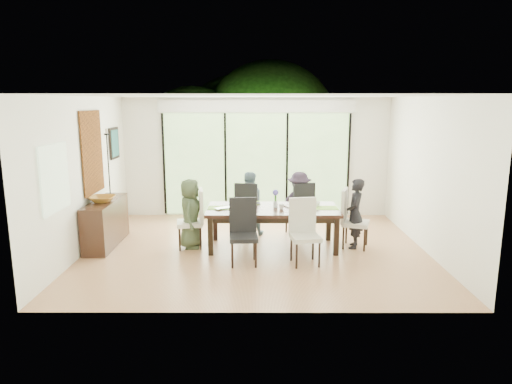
{
  "coord_description": "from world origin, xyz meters",
  "views": [
    {
      "loc": [
        0.02,
        -7.83,
        2.62
      ],
      "look_at": [
        0.0,
        0.25,
        1.0
      ],
      "focal_mm": 32.0,
      "sensor_mm": 36.0,
      "label": 1
    }
  ],
  "objects_px": {
    "bowl": "(102,199)",
    "person_far_left": "(249,203)",
    "laptop": "(225,209)",
    "table_top": "(273,210)",
    "person_right_end": "(355,214)",
    "cup_c": "(317,204)",
    "cup_a": "(234,204)",
    "chair_right_end": "(356,219)",
    "chair_far_left": "(249,208)",
    "chair_far_right": "(299,208)",
    "chair_near_left": "(244,232)",
    "person_far_right": "(299,203)",
    "person_left_end": "(190,213)",
    "sideboard": "(106,223)",
    "cup_b": "(281,207)",
    "chair_near_right": "(305,232)",
    "chair_left_end": "(189,218)",
    "vase": "(275,204)"
  },
  "relations": [
    {
      "from": "person_right_end",
      "to": "cup_a",
      "type": "xyz_separation_m",
      "value": [
        -2.18,
        0.15,
        0.15
      ]
    },
    {
      "from": "chair_left_end",
      "to": "sideboard",
      "type": "relative_size",
      "value": 0.72
    },
    {
      "from": "chair_near_right",
      "to": "cup_b",
      "type": "relative_size",
      "value": 11.0
    },
    {
      "from": "chair_near_right",
      "to": "person_far_left",
      "type": "bearing_deg",
      "value": 110.3
    },
    {
      "from": "chair_far_right",
      "to": "person_far_left",
      "type": "distance_m",
      "value": 1.0
    },
    {
      "from": "chair_near_left",
      "to": "person_far_right",
      "type": "xyz_separation_m",
      "value": [
        1.05,
        1.7,
        0.09
      ]
    },
    {
      "from": "person_left_end",
      "to": "laptop",
      "type": "bearing_deg",
      "value": -96.89
    },
    {
      "from": "chair_near_left",
      "to": "vase",
      "type": "distance_m",
      "value": 1.1
    },
    {
      "from": "laptop",
      "to": "cup_b",
      "type": "xyz_separation_m",
      "value": [
        1.0,
        0.0,
        0.03
      ]
    },
    {
      "from": "chair_right_end",
      "to": "cup_a",
      "type": "distance_m",
      "value": 2.22
    },
    {
      "from": "person_far_left",
      "to": "bowl",
      "type": "bearing_deg",
      "value": 10.93
    },
    {
      "from": "cup_a",
      "to": "sideboard",
      "type": "xyz_separation_m",
      "value": [
        -2.36,
        -0.02,
        -0.36
      ]
    },
    {
      "from": "chair_left_end",
      "to": "cup_c",
      "type": "height_order",
      "value": "chair_left_end"
    },
    {
      "from": "table_top",
      "to": "chair_near_right",
      "type": "xyz_separation_m",
      "value": [
        0.5,
        -0.87,
        -0.17
      ]
    },
    {
      "from": "person_far_right",
      "to": "bowl",
      "type": "relative_size",
      "value": 2.85
    },
    {
      "from": "vase",
      "to": "bowl",
      "type": "xyz_separation_m",
      "value": [
        -3.11,
        -0.02,
        0.1
      ]
    },
    {
      "from": "person_right_end",
      "to": "person_far_left",
      "type": "height_order",
      "value": "same"
    },
    {
      "from": "laptop",
      "to": "table_top",
      "type": "bearing_deg",
      "value": -26.67
    },
    {
      "from": "cup_b",
      "to": "cup_c",
      "type": "relative_size",
      "value": 0.81
    },
    {
      "from": "bowl",
      "to": "person_far_left",
      "type": "bearing_deg",
      "value": 16.95
    },
    {
      "from": "chair_left_end",
      "to": "person_far_right",
      "type": "xyz_separation_m",
      "value": [
        2.05,
        0.83,
        0.09
      ]
    },
    {
      "from": "chair_near_left",
      "to": "person_far_left",
      "type": "height_order",
      "value": "person_far_left"
    },
    {
      "from": "chair_left_end",
      "to": "cup_b",
      "type": "relative_size",
      "value": 11.0
    },
    {
      "from": "chair_right_end",
      "to": "chair_near_left",
      "type": "distance_m",
      "value": 2.18
    },
    {
      "from": "chair_far_right",
      "to": "cup_b",
      "type": "xyz_separation_m",
      "value": [
        -0.4,
        -0.95,
        0.24
      ]
    },
    {
      "from": "chair_near_left",
      "to": "chair_near_right",
      "type": "distance_m",
      "value": 1.0
    },
    {
      "from": "chair_near_left",
      "to": "sideboard",
      "type": "bearing_deg",
      "value": 154.5
    },
    {
      "from": "person_left_end",
      "to": "cup_b",
      "type": "xyz_separation_m",
      "value": [
        1.63,
        -0.1,
        0.15
      ]
    },
    {
      "from": "person_right_end",
      "to": "chair_far_left",
      "type": "bearing_deg",
      "value": -101.22
    },
    {
      "from": "chair_right_end",
      "to": "cup_a",
      "type": "xyz_separation_m",
      "value": [
        -2.2,
        0.15,
        0.24
      ]
    },
    {
      "from": "chair_near_right",
      "to": "cup_a",
      "type": "height_order",
      "value": "chair_near_right"
    },
    {
      "from": "chair_far_left",
      "to": "person_far_left",
      "type": "bearing_deg",
      "value": 101.99
    },
    {
      "from": "chair_right_end",
      "to": "cup_c",
      "type": "height_order",
      "value": "chair_right_end"
    },
    {
      "from": "person_far_right",
      "to": "sideboard",
      "type": "height_order",
      "value": "person_far_right"
    },
    {
      "from": "person_left_end",
      "to": "person_far_right",
      "type": "height_order",
      "value": "same"
    },
    {
      "from": "cup_b",
      "to": "cup_a",
      "type": "bearing_deg",
      "value": 163.61
    },
    {
      "from": "person_left_end",
      "to": "cup_b",
      "type": "bearing_deg",
      "value": -91.38
    },
    {
      "from": "table_top",
      "to": "person_far_left",
      "type": "height_order",
      "value": "person_far_left"
    },
    {
      "from": "person_right_end",
      "to": "cup_c",
      "type": "height_order",
      "value": "person_right_end"
    },
    {
      "from": "chair_near_left",
      "to": "chair_far_left",
      "type": "bearing_deg",
      "value": 84.25
    },
    {
      "from": "chair_far_right",
      "to": "chair_near_left",
      "type": "bearing_deg",
      "value": 38.05
    },
    {
      "from": "cup_a",
      "to": "cup_c",
      "type": "distance_m",
      "value": 1.5
    },
    {
      "from": "bowl",
      "to": "person_left_end",
      "type": "bearing_deg",
      "value": -1.25
    },
    {
      "from": "cup_a",
      "to": "person_left_end",
      "type": "bearing_deg",
      "value": -169.11
    },
    {
      "from": "chair_right_end",
      "to": "person_far_right",
      "type": "height_order",
      "value": "person_far_right"
    },
    {
      "from": "sideboard",
      "to": "person_right_end",
      "type": "bearing_deg",
      "value": -1.7
    },
    {
      "from": "chair_left_end",
      "to": "bowl",
      "type": "height_order",
      "value": "chair_left_end"
    },
    {
      "from": "chair_far_left",
      "to": "cup_c",
      "type": "height_order",
      "value": "chair_far_left"
    },
    {
      "from": "laptop",
      "to": "cup_a",
      "type": "distance_m",
      "value": 0.29
    },
    {
      "from": "laptop",
      "to": "person_far_right",
      "type": "bearing_deg",
      "value": 0.21
    }
  ]
}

